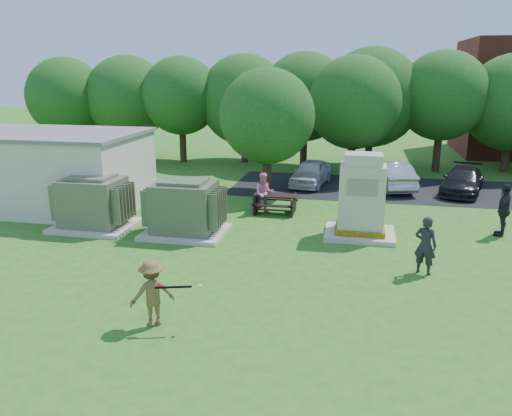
% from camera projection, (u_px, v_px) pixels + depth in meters
% --- Properties ---
extents(ground, '(120.00, 120.00, 0.00)m').
position_uv_depth(ground, '(227.00, 290.00, 13.93)').
color(ground, '#2D6619').
rests_on(ground, ground).
extents(service_building, '(10.00, 5.00, 3.20)m').
position_uv_depth(service_building, '(29.00, 170.00, 22.25)').
color(service_building, beige).
rests_on(service_building, ground).
extents(service_building_roof, '(10.20, 5.20, 0.15)m').
position_uv_depth(service_building_roof, '(24.00, 133.00, 21.80)').
color(service_building_roof, slate).
rests_on(service_building_roof, service_building).
extents(parking_strip, '(20.00, 6.00, 0.01)m').
position_uv_depth(parking_strip, '(429.00, 191.00, 25.29)').
color(parking_strip, '#232326').
rests_on(parking_strip, ground).
extents(transformer_left, '(3.00, 2.40, 2.07)m').
position_uv_depth(transformer_left, '(93.00, 204.00, 19.18)').
color(transformer_left, beige).
rests_on(transformer_left, ground).
extents(transformer_right, '(3.00, 2.40, 2.07)m').
position_uv_depth(transformer_right, '(185.00, 209.00, 18.46)').
color(transformer_right, beige).
rests_on(transformer_right, ground).
extents(generator_cabinet, '(2.53, 2.07, 3.08)m').
position_uv_depth(generator_cabinet, '(361.00, 201.00, 18.12)').
color(generator_cabinet, beige).
rests_on(generator_cabinet, ground).
extents(picnic_table, '(1.84, 1.38, 0.79)m').
position_uv_depth(picnic_table, '(275.00, 201.00, 21.35)').
color(picnic_table, black).
rests_on(picnic_table, ground).
extents(batter, '(1.23, 1.11, 1.66)m').
position_uv_depth(batter, '(152.00, 293.00, 11.88)').
color(batter, brown).
rests_on(batter, ground).
extents(person_by_generator, '(0.77, 0.65, 1.80)m').
position_uv_depth(person_by_generator, '(425.00, 245.00, 14.86)').
color(person_by_generator, '#212227').
rests_on(person_by_generator, ground).
extents(person_at_picnic, '(1.01, 0.88, 1.75)m').
position_uv_depth(person_at_picnic, '(264.00, 193.00, 21.18)').
color(person_at_picnic, pink).
rests_on(person_at_picnic, ground).
extents(person_walking_right, '(0.86, 1.26, 1.98)m').
position_uv_depth(person_walking_right, '(504.00, 210.00, 18.26)').
color(person_walking_right, black).
rests_on(person_walking_right, ground).
extents(car_white, '(2.19, 4.13, 1.34)m').
position_uv_depth(car_white, '(311.00, 173.00, 26.39)').
color(car_white, silver).
rests_on(car_white, ground).
extents(car_silver_a, '(2.65, 4.61, 1.44)m').
position_uv_depth(car_silver_a, '(389.00, 175.00, 25.60)').
color(car_silver_a, '#B0B0B5').
rests_on(car_silver_a, ground).
extents(car_dark, '(2.89, 4.64, 1.25)m').
position_uv_depth(car_dark, '(463.00, 181.00, 24.70)').
color(car_dark, black).
rests_on(car_dark, ground).
extents(batting_equipment, '(1.06, 0.37, 0.09)m').
position_uv_depth(batting_equipment, '(175.00, 287.00, 11.58)').
color(batting_equipment, black).
rests_on(batting_equipment, ground).
extents(tree_row, '(41.30, 13.30, 7.30)m').
position_uv_depth(tree_row, '(333.00, 100.00, 29.91)').
color(tree_row, '#47301E').
rests_on(tree_row, ground).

